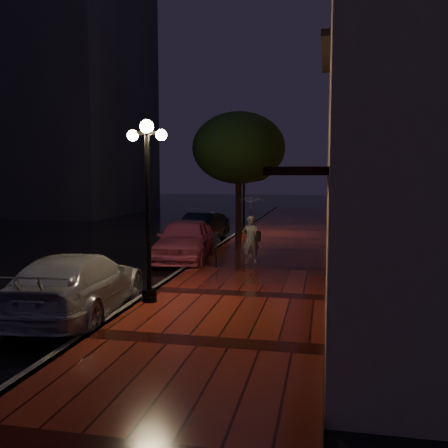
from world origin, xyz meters
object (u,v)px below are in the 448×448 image
Objects in this scene: street_tree at (239,150)px; woman_with_umbrella at (251,219)px; streetlamp_near at (148,200)px; parking_meter at (216,246)px; pink_car at (185,240)px; silver_car at (77,284)px; navy_car at (201,228)px; streetlamp_far at (244,186)px.

woman_with_umbrella is (1.36, -5.40, -2.57)m from street_tree.
street_tree is (0.26, 10.99, 1.64)m from streetlamp_near.
woman_with_umbrella is (1.62, 5.60, -0.93)m from streetlamp_near.
woman_with_umbrella reaches higher than parking_meter.
pink_car is 7.31m from silver_car.
woman_with_umbrella is (2.58, -0.82, 0.89)m from pink_car.
pink_car is 2.01× the size of woman_with_umbrella.
navy_car is at bearing -95.00° from silver_car.
woman_with_umbrella is at bearing -75.87° from street_tree.
pink_car is at bearing -104.92° from street_tree.
streetlamp_near is 14.00m from streetlamp_far.
streetlamp_far is 3.44m from street_tree.
street_tree is 7.33m from parking_meter.
pink_car is 2.85m from woman_with_umbrella.
streetlamp_near is 5.90m from woman_with_umbrella.
pink_car is at bearing -76.72° from navy_car.
woman_with_umbrella is (3.01, 6.48, 0.96)m from silver_car.
pink_car is (-0.96, -7.59, -1.81)m from streetlamp_far.
streetlamp_far is 0.74× the size of street_tree.
silver_car is at bearing 61.32° from woman_with_umbrella.
street_tree is 1.37× the size of navy_car.
woman_with_umbrella reaches higher than pink_car.
streetlamp_near is 11.12m from street_tree.
streetlamp_near reaches higher than navy_car.
streetlamp_near is at bearing -91.35° from street_tree.
pink_car is at bearing 127.77° from parking_meter.
silver_car is (-0.43, -7.30, -0.07)m from pink_car.
street_tree is 6.13m from woman_with_umbrella.
navy_car is at bearing -64.17° from woman_with_umbrella.
silver_car is at bearing -113.08° from parking_meter.
navy_car is 0.86× the size of silver_car.
navy_car is 1.83× the size of woman_with_umbrella.
street_tree reaches higher than parking_meter.
streetlamp_near is at bearing 70.12° from woman_with_umbrella.
streetlamp_far is at bearing 90.00° from streetlamp_near.
woman_with_umbrella is 1.96× the size of parking_meter.
pink_car reaches higher than parking_meter.
pink_car reaches higher than navy_car.
streetlamp_far is 15.07m from silver_car.
woman_with_umbrella reaches higher than navy_car.
streetlamp_near is 6.73m from pink_car.
streetlamp_far is 0.88× the size of silver_car.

